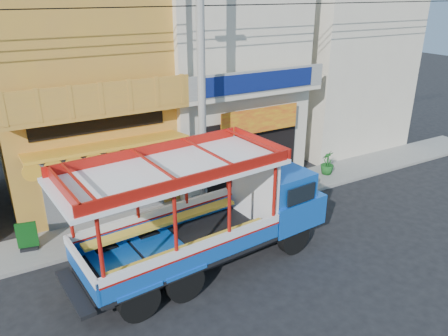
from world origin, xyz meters
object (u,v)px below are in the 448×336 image
Objects in this scene: potted_plant_b at (276,180)px; potted_plant_c at (327,163)px; utility_pole at (206,80)px; potted_plant_a at (244,184)px; songthaew_truck at (220,208)px; green_sign at (28,238)px.

potted_plant_c is (3.13, 0.49, -0.03)m from potted_plant_b.
potted_plant_a is at bearing 18.81° from utility_pole.
songthaew_truck is 6.18m from green_sign.
green_sign is 12.37m from potted_plant_c.
potted_plant_c is at bearing -0.05° from green_sign.
songthaew_truck is 5.11m from potted_plant_b.
potted_plant_c is at bearing -129.58° from potted_plant_b.
green_sign is at bearing 149.77° from potted_plant_a.
songthaew_truck is 8.06m from potted_plant_c.
green_sign is (-5.09, 3.28, -1.26)m from songthaew_truck.
songthaew_truck is at bearing -24.46° from potted_plant_c.
potted_plant_a is at bearing 23.96° from potted_plant_b.
green_sign is 0.87× the size of potted_plant_b.
utility_pole reaches higher than songthaew_truck.
songthaew_truck is 8.01× the size of potted_plant_a.
potted_plant_c is at bearing 6.78° from utility_pole.
songthaew_truck is 8.49× the size of green_sign.
potted_plant_c reaches higher than green_sign.
potted_plant_b is (4.15, 2.78, -1.11)m from songthaew_truck.
potted_plant_b is (9.24, -0.50, 0.15)m from green_sign.
potted_plant_a reaches higher than green_sign.
songthaew_truck is 7.36× the size of potted_plant_b.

